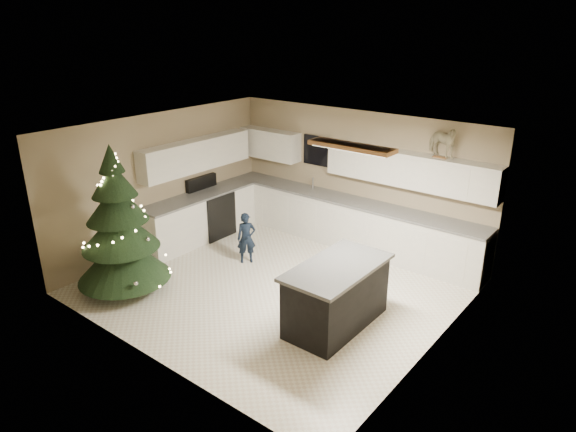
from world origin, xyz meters
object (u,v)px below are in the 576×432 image
(island, at_px, (337,295))
(rocking_horse, at_px, (442,141))
(bar_stool, at_px, (321,271))
(toddler, at_px, (246,238))
(christmas_tree, at_px, (120,233))

(island, bearing_deg, rocking_horse, 84.38)
(bar_stool, distance_m, toddler, 1.87)
(island, height_order, toddler, island)
(island, relative_size, bar_stool, 2.54)
(island, bearing_deg, bar_stool, 142.76)
(toddler, relative_size, rocking_horse, 1.40)
(rocking_horse, bearing_deg, toddler, 144.12)
(bar_stool, xyz_separation_m, rocking_horse, (0.84, 2.21, 1.77))
(island, xyz_separation_m, rocking_horse, (0.26, 2.65, 1.80))
(bar_stool, distance_m, christmas_tree, 3.23)
(island, xyz_separation_m, christmas_tree, (-3.27, -1.27, 0.52))
(christmas_tree, bearing_deg, rocking_horse, 48.01)
(bar_stool, relative_size, christmas_tree, 0.27)
(christmas_tree, distance_m, toddler, 2.24)
(bar_stool, relative_size, toddler, 0.72)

